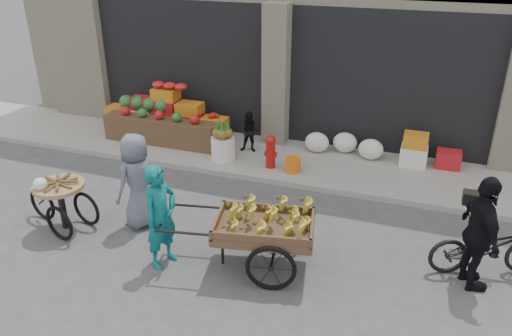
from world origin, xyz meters
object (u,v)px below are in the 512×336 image
(vendor_grey, at_px, (138,181))
(vendor_woman, at_px, (161,216))
(banana_cart, at_px, (261,225))
(cyclist, at_px, (480,234))
(pineapple_bin, at_px, (223,148))
(orange_bucket, at_px, (293,165))
(tricycle_cart, at_px, (61,199))
(fire_hydrant, at_px, (271,150))
(bicycle, at_px, (488,247))
(seated_person, at_px, (250,132))

(vendor_grey, bearing_deg, vendor_woman, 63.94)
(banana_cart, height_order, cyclist, cyclist)
(pineapple_bin, distance_m, banana_cart, 3.84)
(orange_bucket, height_order, tricycle_cart, tricycle_cart)
(fire_hydrant, height_order, banana_cart, banana_cart)
(tricycle_cart, relative_size, cyclist, 0.85)
(pineapple_bin, distance_m, vendor_woman, 3.73)
(pineapple_bin, distance_m, bicycle, 5.65)
(orange_bucket, height_order, banana_cart, banana_cart)
(banana_cart, height_order, vendor_woman, vendor_woman)
(bicycle, relative_size, cyclist, 0.99)
(vendor_woman, height_order, vendor_grey, vendor_grey)
(tricycle_cart, bearing_deg, fire_hydrant, 63.31)
(pineapple_bin, xyz_separation_m, banana_cart, (1.99, -3.26, 0.38))
(tricycle_cart, height_order, cyclist, cyclist)
(orange_bucket, distance_m, banana_cart, 3.22)
(vendor_grey, height_order, cyclist, cyclist)
(vendor_woman, bearing_deg, vendor_grey, 60.55)
(vendor_woman, distance_m, vendor_grey, 1.28)
(orange_bucket, distance_m, tricycle_cart, 4.52)
(seated_person, bearing_deg, vendor_grey, -112.78)
(pineapple_bin, height_order, cyclist, cyclist)
(seated_person, distance_m, tricycle_cart, 4.39)
(seated_person, relative_size, cyclist, 0.54)
(pineapple_bin, xyz_separation_m, tricycle_cart, (-1.55, -3.33, 0.20))
(bicycle, bearing_deg, vendor_woman, 86.44)
(fire_hydrant, height_order, tricycle_cart, tricycle_cart)
(orange_bucket, relative_size, bicycle, 0.19)
(pineapple_bin, distance_m, fire_hydrant, 1.11)
(fire_hydrant, bearing_deg, vendor_woman, -98.41)
(pineapple_bin, xyz_separation_m, cyclist, (4.97, -2.67, 0.49))
(tricycle_cart, bearing_deg, orange_bucket, 57.96)
(orange_bucket, bearing_deg, tricycle_cart, -134.26)
(fire_hydrant, distance_m, seated_person, 0.96)
(fire_hydrant, xyz_separation_m, cyclist, (3.87, -2.62, 0.36))
(orange_bucket, bearing_deg, fire_hydrant, 174.29)
(fire_hydrant, bearing_deg, vendor_grey, -118.26)
(pineapple_bin, bearing_deg, seated_person, 56.31)
(seated_person, xyz_separation_m, tricycle_cart, (-1.95, -3.93, -0.02))
(pineapple_bin, xyz_separation_m, fire_hydrant, (1.10, -0.05, 0.13))
(orange_bucket, bearing_deg, pineapple_bin, 176.42)
(seated_person, xyz_separation_m, banana_cart, (1.59, -3.86, 0.16))
(pineapple_bin, bearing_deg, tricycle_cart, -114.93)
(fire_hydrant, xyz_separation_m, seated_person, (-0.70, 0.65, 0.08))
(tricycle_cart, bearing_deg, pineapple_bin, 77.30)
(tricycle_cart, xyz_separation_m, vendor_grey, (1.18, 0.55, 0.27))
(tricycle_cart, bearing_deg, bicycle, 21.20)
(bicycle, xyz_separation_m, cyclist, (-0.20, -0.40, 0.41))
(fire_hydrant, relative_size, banana_cart, 0.27)
(fire_hydrant, bearing_deg, tricycle_cart, -128.91)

